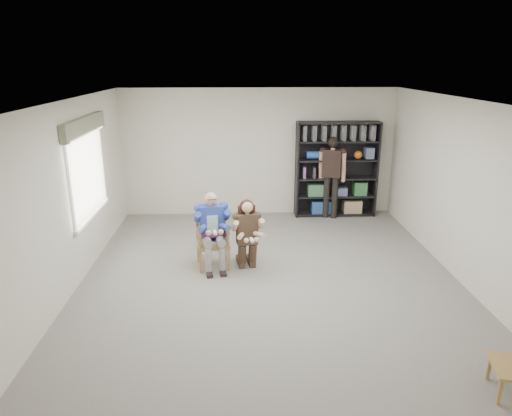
{
  "coord_description": "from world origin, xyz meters",
  "views": [
    {
      "loc": [
        -0.52,
        -6.47,
        3.33
      ],
      "look_at": [
        -0.2,
        0.6,
        1.05
      ],
      "focal_mm": 32.0,
      "sensor_mm": 36.0,
      "label": 1
    }
  ],
  "objects_px": {
    "armchair": "(213,239)",
    "standing_man": "(331,178)",
    "bookshelf": "(336,170)",
    "seated_man": "(212,230)",
    "kneeling_woman": "(247,235)"
  },
  "relations": [
    {
      "from": "armchair",
      "to": "bookshelf",
      "type": "bearing_deg",
      "value": 35.41
    },
    {
      "from": "seated_man",
      "to": "kneeling_woman",
      "type": "height_order",
      "value": "seated_man"
    },
    {
      "from": "seated_man",
      "to": "kneeling_woman",
      "type": "relative_size",
      "value": 1.09
    },
    {
      "from": "seated_man",
      "to": "standing_man",
      "type": "bearing_deg",
      "value": 34.94
    },
    {
      "from": "seated_man",
      "to": "bookshelf",
      "type": "bearing_deg",
      "value": 35.41
    },
    {
      "from": "armchair",
      "to": "kneeling_woman",
      "type": "distance_m",
      "value": 0.6
    },
    {
      "from": "kneeling_woman",
      "to": "standing_man",
      "type": "relative_size",
      "value": 0.66
    },
    {
      "from": "standing_man",
      "to": "armchair",
      "type": "bearing_deg",
      "value": -114.65
    },
    {
      "from": "bookshelf",
      "to": "standing_man",
      "type": "xyz_separation_m",
      "value": [
        -0.14,
        -0.18,
        -0.15
      ]
    },
    {
      "from": "armchair",
      "to": "bookshelf",
      "type": "xyz_separation_m",
      "value": [
        2.62,
        2.61,
        0.55
      ]
    },
    {
      "from": "armchair",
      "to": "standing_man",
      "type": "xyz_separation_m",
      "value": [
        2.49,
        2.44,
        0.4
      ]
    },
    {
      "from": "seated_man",
      "to": "bookshelf",
      "type": "distance_m",
      "value": 3.73
    },
    {
      "from": "kneeling_woman",
      "to": "standing_man",
      "type": "bearing_deg",
      "value": 43.81
    },
    {
      "from": "armchair",
      "to": "standing_man",
      "type": "bearing_deg",
      "value": 34.94
    },
    {
      "from": "armchair",
      "to": "standing_man",
      "type": "distance_m",
      "value": 3.5
    }
  ]
}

